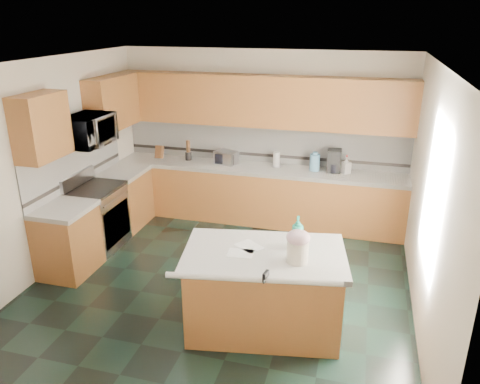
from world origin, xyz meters
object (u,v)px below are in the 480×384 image
(island_top, at_px, (264,255))
(knife_block, at_px, (159,152))
(coffee_maker, at_px, (334,161))
(soap_bottle_island, at_px, (298,232))
(treat_jar, at_px, (298,251))
(island_base, at_px, (264,293))
(toaster_oven, at_px, (226,157))

(island_top, distance_m, knife_block, 3.69)
(coffee_maker, bearing_deg, soap_bottle_island, -96.34)
(soap_bottle_island, distance_m, knife_block, 3.77)
(knife_block, relative_size, coffee_maker, 0.62)
(knife_block, bearing_deg, treat_jar, -46.23)
(island_base, relative_size, island_top, 0.94)
(treat_jar, bearing_deg, knife_block, 151.41)
(toaster_oven, bearing_deg, island_top, -47.79)
(island_base, xyz_separation_m, coffee_maker, (0.47, 2.81, 0.66))
(island_base, xyz_separation_m, knife_block, (-2.41, 2.78, 0.60))
(soap_bottle_island, bearing_deg, toaster_oven, 118.44)
(treat_jar, distance_m, coffee_maker, 2.92)
(treat_jar, relative_size, soap_bottle_island, 0.64)
(knife_block, bearing_deg, soap_bottle_island, -43.75)
(island_top, distance_m, toaster_oven, 3.05)
(treat_jar, bearing_deg, soap_bottle_island, 116.76)
(island_top, distance_m, soap_bottle_island, 0.41)
(knife_block, height_order, coffee_maker, coffee_maker)
(island_top, xyz_separation_m, knife_block, (-2.41, 2.78, 0.14))
(island_base, relative_size, coffee_maker, 4.47)
(soap_bottle_island, xyz_separation_m, knife_block, (-2.72, 2.61, -0.07))
(island_top, bearing_deg, island_base, 0.00)
(knife_block, bearing_deg, toaster_oven, 0.08)
(soap_bottle_island, height_order, coffee_maker, soap_bottle_island)
(island_base, height_order, treat_jar, treat_jar)
(coffee_maker, bearing_deg, knife_block, 177.81)
(island_base, xyz_separation_m, toaster_oven, (-1.24, 2.78, 0.59))
(soap_bottle_island, relative_size, knife_block, 1.65)
(island_base, height_order, island_top, island_top)
(island_base, distance_m, treat_jar, 0.70)
(toaster_oven, bearing_deg, treat_jar, -42.99)
(island_base, bearing_deg, island_top, 0.00)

